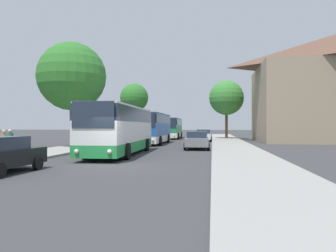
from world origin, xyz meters
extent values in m
plane|color=#38383A|center=(0.00, 0.00, 0.00)|extent=(300.00, 300.00, 0.00)
cube|color=gray|center=(7.00, 0.00, 0.07)|extent=(4.00, 120.00, 0.15)
cube|color=#238942|center=(-1.45, 6.25, 0.62)|extent=(2.91, 11.62, 0.70)
cube|color=silver|center=(-1.45, 6.25, 1.64)|extent=(2.91, 11.62, 1.34)
cube|color=#232D3D|center=(-1.45, 6.25, 2.79)|extent=(2.93, 11.39, 0.95)
cube|color=silver|center=(-1.45, 6.25, 3.32)|extent=(2.86, 11.39, 0.12)
cube|color=#232D3D|center=(-1.29, 0.45, 2.64)|extent=(2.34, 0.12, 1.45)
sphere|color=#F4EAC1|center=(-2.20, 0.40, 0.66)|extent=(0.24, 0.24, 0.24)
sphere|color=#F4EAC1|center=(-0.38, 0.45, 0.66)|extent=(0.24, 0.24, 0.24)
cylinder|color=black|center=(-2.65, 2.75, 0.50)|extent=(0.33, 1.01, 1.00)
cylinder|color=black|center=(-0.05, 2.82, 0.50)|extent=(0.33, 1.01, 1.00)
cylinder|color=black|center=(-2.84, 9.68, 0.50)|extent=(0.33, 1.01, 1.00)
cylinder|color=black|center=(-0.24, 9.75, 0.50)|extent=(0.33, 1.01, 1.00)
cube|color=silver|center=(-1.55, 20.02, 0.62)|extent=(2.51, 10.60, 0.70)
cube|color=#285BA8|center=(-1.55, 20.02, 1.65)|extent=(2.51, 10.60, 1.36)
cube|color=#232D3D|center=(-1.55, 20.02, 2.81)|extent=(2.54, 10.39, 0.95)
cube|color=#285BA8|center=(-1.55, 20.02, 3.34)|extent=(2.46, 10.39, 0.12)
cube|color=#232D3D|center=(-1.54, 14.70, 2.66)|extent=(2.25, 0.06, 1.45)
sphere|color=#F4EAC1|center=(-2.41, 14.67, 0.66)|extent=(0.24, 0.24, 0.24)
sphere|color=#F4EAC1|center=(-0.67, 14.68, 0.66)|extent=(0.24, 0.24, 0.24)
cylinder|color=black|center=(-2.79, 16.84, 0.50)|extent=(0.30, 1.00, 1.00)
cylinder|color=black|center=(-0.29, 16.85, 0.50)|extent=(0.30, 1.00, 1.00)
cylinder|color=black|center=(-2.80, 23.20, 0.50)|extent=(0.30, 1.00, 1.00)
cylinder|color=black|center=(-0.30, 23.20, 0.50)|extent=(0.30, 1.00, 1.00)
cube|color=silver|center=(-1.46, 36.09, 0.62)|extent=(2.94, 11.88, 0.70)
cube|color=#23844C|center=(-1.46, 36.09, 1.56)|extent=(2.94, 11.88, 1.18)
cube|color=#232D3D|center=(-1.46, 36.09, 2.63)|extent=(2.96, 11.64, 0.95)
cube|color=#23844C|center=(-1.46, 36.09, 3.16)|extent=(2.88, 11.64, 0.12)
cube|color=#232D3D|center=(-1.27, 30.16, 2.48)|extent=(2.32, 0.13, 1.45)
sphere|color=#F4EAC1|center=(-2.18, 30.11, 0.66)|extent=(0.24, 0.24, 0.24)
sphere|color=#F4EAC1|center=(-0.37, 30.16, 0.66)|extent=(0.24, 0.24, 0.24)
cylinder|color=black|center=(-2.64, 32.51, 0.50)|extent=(0.33, 1.01, 1.00)
cylinder|color=black|center=(-0.06, 32.58, 0.50)|extent=(0.33, 1.01, 1.00)
cylinder|color=black|center=(-2.85, 39.59, 0.50)|extent=(0.33, 1.01, 1.00)
cylinder|color=black|center=(-0.28, 39.66, 0.50)|extent=(0.33, 1.01, 1.00)
cube|color=black|center=(-3.87, -3.45, 0.67)|extent=(1.98, 4.21, 0.71)
cylinder|color=black|center=(-4.68, -2.13, 0.31)|extent=(0.23, 0.63, 0.62)
cylinder|color=black|center=(-2.92, -2.22, 0.31)|extent=(0.23, 0.63, 0.62)
cube|color=slate|center=(3.72, 12.15, 0.66)|extent=(2.06, 4.53, 0.70)
cube|color=#232D3D|center=(3.72, 12.33, 1.28)|extent=(1.77, 2.38, 0.55)
cylinder|color=black|center=(4.73, 10.79, 0.31)|extent=(0.22, 0.63, 0.62)
cylinder|color=black|center=(2.79, 10.73, 0.31)|extent=(0.22, 0.63, 0.62)
cylinder|color=black|center=(4.65, 13.57, 0.31)|extent=(0.22, 0.63, 0.62)
cylinder|color=black|center=(2.71, 13.51, 0.31)|extent=(0.22, 0.63, 0.62)
cube|color=silver|center=(3.91, 26.89, 0.66)|extent=(1.94, 4.24, 0.70)
cube|color=#232D3D|center=(3.91, 27.05, 1.28)|extent=(1.69, 2.21, 0.54)
cylinder|color=black|center=(4.85, 25.57, 0.31)|extent=(0.20, 0.62, 0.62)
cylinder|color=black|center=(2.95, 25.58, 0.31)|extent=(0.20, 0.62, 0.62)
cylinder|color=black|center=(4.87, 28.19, 0.31)|extent=(0.20, 0.62, 0.62)
cylinder|color=black|center=(2.97, 28.20, 0.31)|extent=(0.20, 0.62, 0.62)
cylinder|color=#23232D|center=(-7.57, 2.10, 0.55)|extent=(0.30, 0.30, 0.79)
cylinder|color=olive|center=(-7.57, 2.10, 1.27)|extent=(0.36, 0.36, 0.66)
sphere|color=tan|center=(-7.57, 2.10, 1.71)|extent=(0.21, 0.21, 0.21)
cylinder|color=#23232D|center=(-6.74, 1.44, 0.55)|extent=(0.30, 0.30, 0.80)
cylinder|color=#236656|center=(-6.74, 1.44, 1.29)|extent=(0.36, 0.36, 0.67)
sphere|color=tan|center=(-6.74, 1.44, 1.73)|extent=(0.22, 0.22, 0.22)
cylinder|color=brown|center=(-7.76, 12.26, 2.19)|extent=(0.40, 0.40, 4.09)
sphere|color=#2D7028|center=(-7.76, 12.26, 6.58)|extent=(6.24, 6.24, 6.24)
cylinder|color=#513D23|center=(-6.37, 30.76, 2.40)|extent=(0.40, 0.40, 4.50)
sphere|color=#2D7028|center=(-6.37, 30.76, 6.20)|extent=(4.15, 4.15, 4.15)
cylinder|color=#513D23|center=(7.17, 33.94, 2.24)|extent=(0.40, 0.40, 4.19)
sphere|color=#387F33|center=(7.17, 33.94, 6.29)|extent=(5.22, 5.22, 5.22)
camera|label=1|loc=(5.04, -16.33, 2.03)|focal=35.00mm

